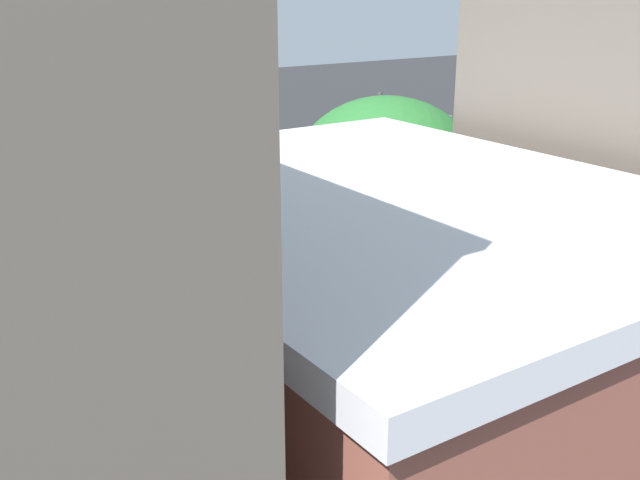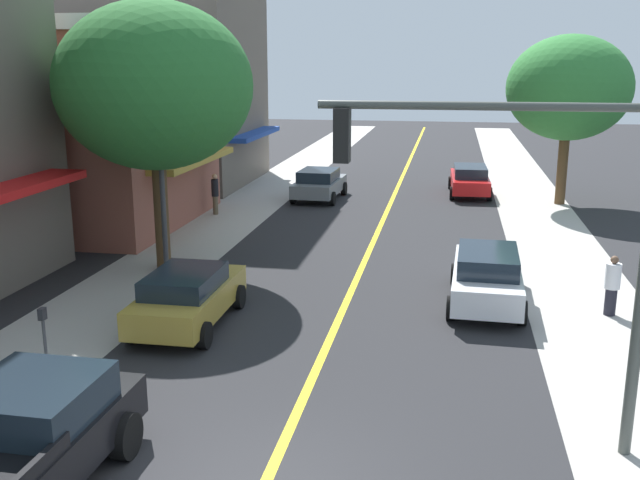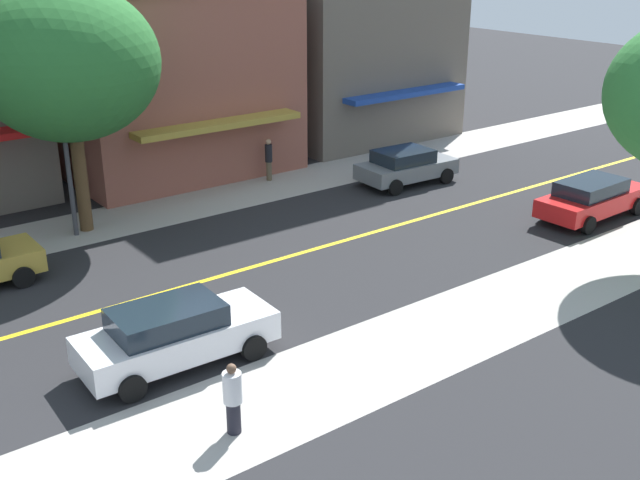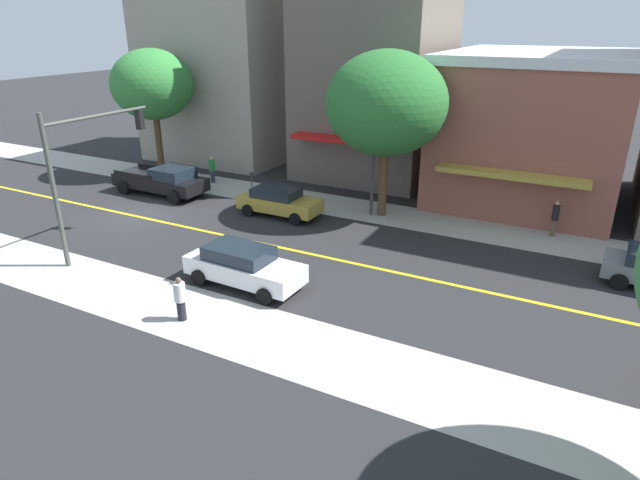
{
  "view_description": "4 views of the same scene",
  "coord_description": "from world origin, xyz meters",
  "px_view_note": "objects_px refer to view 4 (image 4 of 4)",
  "views": [
    {
      "loc": [
        -24.3,
        25.91,
        11.61
      ],
      "look_at": [
        -1.19,
        10.45,
        2.06
      ],
      "focal_mm": 42.34,
      "sensor_mm": 36.0,
      "label": 1
    },
    {
      "loc": [
        2.68,
        -9.76,
        6.55
      ],
      "look_at": [
        -0.99,
        10.49,
        1.39
      ],
      "focal_mm": 40.64,
      "sensor_mm": 36.0,
      "label": 2
    },
    {
      "loc": [
        18.6,
        2.71,
        9.54
      ],
      "look_at": [
        2.58,
        14.86,
        1.55
      ],
      "focal_mm": 43.06,
      "sensor_mm": 36.0,
      "label": 3
    },
    {
      "loc": [
        19.0,
        21.06,
        9.6
      ],
      "look_at": [
        1.16,
        11.59,
        1.29
      ],
      "focal_mm": 30.32,
      "sensor_mm": 36.0,
      "label": 4
    }
  ],
  "objects_px": {
    "black_pickup_truck": "(163,180)",
    "pedestrian_white_shirt": "(180,298)",
    "white_sedan_right_curb": "(243,265)",
    "traffic_light_mast": "(85,158)",
    "parking_meter": "(252,181)",
    "fire_hydrant": "(177,177)",
    "street_tree_left_near": "(386,104)",
    "street_lamp": "(373,152)",
    "pedestrian_black_shirt": "(555,217)",
    "gold_sedan_left_curb": "(279,201)",
    "pedestrian_green_shirt": "(212,169)",
    "street_tree_right_corner": "(152,85)"
  },
  "relations": [
    {
      "from": "street_tree_left_near",
      "to": "pedestrian_green_shirt",
      "type": "xyz_separation_m",
      "value": [
        -0.7,
        -11.7,
        -4.89
      ]
    },
    {
      "from": "pedestrian_green_shirt",
      "to": "parking_meter",
      "type": "bearing_deg",
      "value": 80.95
    },
    {
      "from": "street_tree_left_near",
      "to": "pedestrian_black_shirt",
      "type": "xyz_separation_m",
      "value": [
        -1.01,
        8.3,
        -4.79
      ]
    },
    {
      "from": "pedestrian_green_shirt",
      "to": "pedestrian_black_shirt",
      "type": "xyz_separation_m",
      "value": [
        -0.31,
        20.0,
        0.1
      ]
    },
    {
      "from": "traffic_light_mast",
      "to": "gold_sedan_left_curb",
      "type": "xyz_separation_m",
      "value": [
        -7.81,
        4.5,
        -3.47
      ]
    },
    {
      "from": "black_pickup_truck",
      "to": "pedestrian_black_shirt",
      "type": "height_order",
      "value": "pedestrian_black_shirt"
    },
    {
      "from": "traffic_light_mast",
      "to": "white_sedan_right_curb",
      "type": "bearing_deg",
      "value": -87.28
    },
    {
      "from": "traffic_light_mast",
      "to": "street_lamp",
      "type": "xyz_separation_m",
      "value": [
        -10.11,
        8.74,
        -0.88
      ]
    },
    {
      "from": "traffic_light_mast",
      "to": "black_pickup_truck",
      "type": "bearing_deg",
      "value": 23.89
    },
    {
      "from": "white_sedan_right_curb",
      "to": "traffic_light_mast",
      "type": "bearing_deg",
      "value": -175.46
    },
    {
      "from": "fire_hydrant",
      "to": "pedestrian_green_shirt",
      "type": "distance_m",
      "value": 2.23
    },
    {
      "from": "street_tree_right_corner",
      "to": "gold_sedan_left_curb",
      "type": "bearing_deg",
      "value": 74.14
    },
    {
      "from": "white_sedan_right_curb",
      "to": "pedestrian_black_shirt",
      "type": "relative_size",
      "value": 2.68
    },
    {
      "from": "street_tree_right_corner",
      "to": "traffic_light_mast",
      "type": "distance_m",
      "value": 12.88
    },
    {
      "from": "street_lamp",
      "to": "gold_sedan_left_curb",
      "type": "xyz_separation_m",
      "value": [
        2.3,
        -4.24,
        -2.59
      ]
    },
    {
      "from": "traffic_light_mast",
      "to": "black_pickup_truck",
      "type": "xyz_separation_m",
      "value": [
        -7.69,
        -3.41,
        -3.37
      ]
    },
    {
      "from": "white_sedan_right_curb",
      "to": "street_lamp",
      "type": "bearing_deg",
      "value": 84.75
    },
    {
      "from": "street_tree_left_near",
      "to": "pedestrian_white_shirt",
      "type": "xyz_separation_m",
      "value": [
        13.21,
        -2.02,
        -4.91
      ]
    },
    {
      "from": "white_sedan_right_curb",
      "to": "pedestrian_white_shirt",
      "type": "distance_m",
      "value": 3.2
    },
    {
      "from": "parking_meter",
      "to": "white_sedan_right_curb",
      "type": "relative_size",
      "value": 0.3
    },
    {
      "from": "fire_hydrant",
      "to": "pedestrian_black_shirt",
      "type": "relative_size",
      "value": 0.47
    },
    {
      "from": "parking_meter",
      "to": "pedestrian_white_shirt",
      "type": "bearing_deg",
      "value": 24.71
    },
    {
      "from": "gold_sedan_left_curb",
      "to": "pedestrian_black_shirt",
      "type": "bearing_deg",
      "value": 15.16
    },
    {
      "from": "traffic_light_mast",
      "to": "gold_sedan_left_curb",
      "type": "relative_size",
      "value": 1.46
    },
    {
      "from": "traffic_light_mast",
      "to": "pedestrian_white_shirt",
      "type": "height_order",
      "value": "traffic_light_mast"
    },
    {
      "from": "street_tree_left_near",
      "to": "street_lamp",
      "type": "xyz_separation_m",
      "value": [
        0.28,
        -0.48,
        -2.38
      ]
    },
    {
      "from": "street_lamp",
      "to": "street_tree_right_corner",
      "type": "bearing_deg",
      "value": -93.19
    },
    {
      "from": "black_pickup_truck",
      "to": "fire_hydrant",
      "type": "bearing_deg",
      "value": 112.75
    },
    {
      "from": "fire_hydrant",
      "to": "pedestrian_green_shirt",
      "type": "xyz_separation_m",
      "value": [
        -1.23,
        1.81,
        0.45
      ]
    },
    {
      "from": "street_tree_right_corner",
      "to": "pedestrian_white_shirt",
      "type": "distance_m",
      "value": 20.11
    },
    {
      "from": "pedestrian_white_shirt",
      "to": "street_tree_left_near",
      "type": "bearing_deg",
      "value": -58.23
    },
    {
      "from": "black_pickup_truck",
      "to": "street_tree_right_corner",
      "type": "bearing_deg",
      "value": 134.77
    },
    {
      "from": "street_lamp",
      "to": "gold_sedan_left_curb",
      "type": "height_order",
      "value": "street_lamp"
    },
    {
      "from": "parking_meter",
      "to": "street_lamp",
      "type": "xyz_separation_m",
      "value": [
        -0.24,
        7.38,
        2.43
      ]
    },
    {
      "from": "street_lamp",
      "to": "pedestrian_black_shirt",
      "type": "xyz_separation_m",
      "value": [
        -1.29,
        8.78,
        -2.41
      ]
    },
    {
      "from": "street_tree_left_near",
      "to": "traffic_light_mast",
      "type": "distance_m",
      "value": 13.97
    },
    {
      "from": "street_tree_left_near",
      "to": "white_sedan_right_curb",
      "type": "distance_m",
      "value": 11.3
    },
    {
      "from": "black_pickup_truck",
      "to": "parking_meter",
      "type": "bearing_deg",
      "value": 25.2
    },
    {
      "from": "white_sedan_right_curb",
      "to": "pedestrian_white_shirt",
      "type": "relative_size",
      "value": 2.94
    },
    {
      "from": "black_pickup_truck",
      "to": "pedestrian_white_shirt",
      "type": "relative_size",
      "value": 3.58
    },
    {
      "from": "street_lamp",
      "to": "gold_sedan_left_curb",
      "type": "relative_size",
      "value": 1.22
    },
    {
      "from": "fire_hydrant",
      "to": "parking_meter",
      "type": "bearing_deg",
      "value": 90.19
    },
    {
      "from": "traffic_light_mast",
      "to": "gold_sedan_left_curb",
      "type": "height_order",
      "value": "traffic_light_mast"
    },
    {
      "from": "street_tree_left_near",
      "to": "gold_sedan_left_curb",
      "type": "xyz_separation_m",
      "value": [
        2.57,
        -4.72,
        -4.97
      ]
    },
    {
      "from": "parking_meter",
      "to": "traffic_light_mast",
      "type": "xyz_separation_m",
      "value": [
        9.87,
        -1.35,
        3.31
      ]
    },
    {
      "from": "street_tree_left_near",
      "to": "gold_sedan_left_curb",
      "type": "relative_size",
      "value": 1.92
    },
    {
      "from": "street_lamp",
      "to": "fire_hydrant",
      "type": "bearing_deg",
      "value": -88.88
    },
    {
      "from": "black_pickup_truck",
      "to": "pedestrian_white_shirt",
      "type": "height_order",
      "value": "black_pickup_truck"
    },
    {
      "from": "black_pickup_truck",
      "to": "white_sedan_right_curb",
      "type": "bearing_deg",
      "value": -33.27
    },
    {
      "from": "street_lamp",
      "to": "pedestrian_black_shirt",
      "type": "relative_size",
      "value": 2.99
    }
  ]
}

